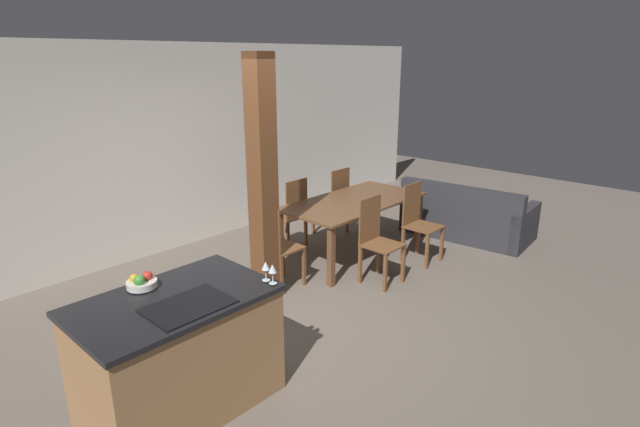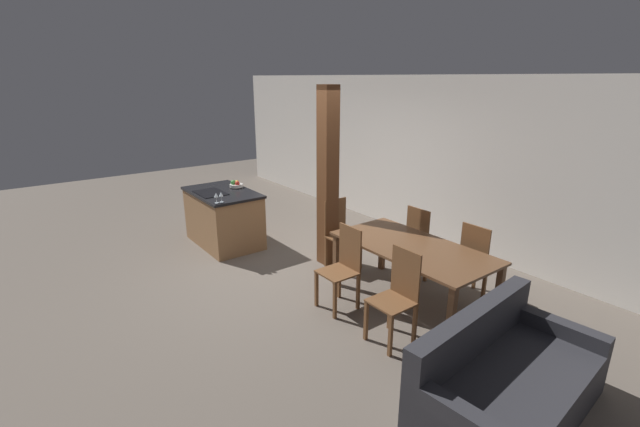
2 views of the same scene
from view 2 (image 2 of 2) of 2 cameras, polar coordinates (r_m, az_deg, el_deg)
The scene contains 14 objects.
ground_plane at distance 6.32m, azimuth -4.76°, elevation -7.23°, with size 16.00×16.00×0.00m, color #665B51.
wall_back at distance 7.62m, azimuth 12.45°, elevation 7.40°, with size 11.20×0.08×2.70m.
kitchen_island at distance 7.23m, azimuth -12.71°, elevation -0.52°, with size 1.38×0.87×0.91m.
fruit_bowl at distance 7.27m, azimuth -11.14°, elevation 3.81°, with size 0.22×0.22×0.12m.
wine_glass_near at distance 6.38m, azimuth -13.69°, elevation 2.35°, with size 0.06×0.06×0.15m.
wine_glass_middle at distance 6.41m, azimuth -13.06°, elevation 2.47°, with size 0.06×0.06×0.15m.
dining_table at distance 5.24m, azimuth 12.17°, elevation -5.14°, with size 1.95×0.98×0.75m.
dining_chair_near_left at distance 5.12m, azimuth 3.04°, elevation -7.06°, with size 0.40×0.40×1.00m.
dining_chair_near_right at distance 4.55m, azimuth 10.23°, elevation -10.66°, with size 0.40×0.40×1.00m.
dining_chair_far_left at distance 6.06m, azimuth 13.44°, elevation -3.49°, with size 0.40×0.40×1.00m.
dining_chair_far_right at distance 5.59m, azimuth 20.32°, elevation -5.98°, with size 0.40×0.40×1.00m.
dining_chair_head_end at distance 6.19m, azimuth 2.68°, elevation -2.56°, with size 0.40×0.40×1.00m.
couch at distance 4.06m, azimuth 23.53°, elevation -20.09°, with size 1.06×1.84×0.81m.
timber_post at distance 6.09m, azimuth 1.05°, elevation 4.67°, with size 0.23×0.23×2.57m.
Camera 2 is at (4.88, -3.01, 2.66)m, focal length 24.00 mm.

